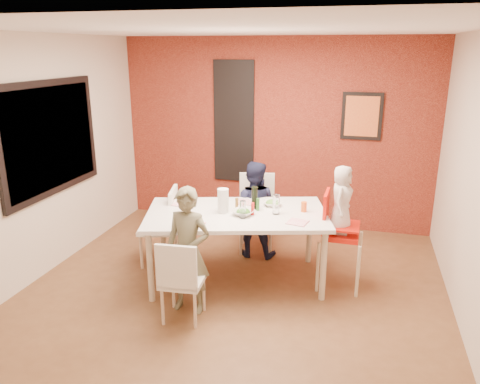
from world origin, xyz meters
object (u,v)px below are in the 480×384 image
(chair_left, at_px, (165,222))
(toddler, at_px, (342,200))
(wine_bottle, at_px, (255,198))
(chair_near, at_px, (180,278))
(child_near, at_px, (188,251))
(high_chair, at_px, (337,231))
(child_far, at_px, (254,209))
(dining_table, at_px, (237,218))
(chair_far, at_px, (257,207))
(paper_towel_roll, at_px, (223,201))

(chair_left, relative_size, toddler, 1.28)
(wine_bottle, bearing_deg, chair_near, -111.89)
(chair_left, bearing_deg, child_near, 21.77)
(high_chair, height_order, toddler, toddler)
(high_chair, xyz_separation_m, child_far, (-1.05, 0.55, -0.03))
(dining_table, height_order, child_near, child_near)
(chair_far, xyz_separation_m, chair_left, (-0.96, -0.76, -0.02))
(chair_near, xyz_separation_m, chair_left, (-0.67, 1.17, 0.06))
(high_chair, height_order, child_near, child_near)
(chair_left, relative_size, paper_towel_roll, 3.53)
(chair_left, xyz_separation_m, paper_towel_roll, (0.81, -0.25, 0.42))
(dining_table, bearing_deg, toddler, 8.58)
(paper_towel_roll, bearing_deg, child_near, -102.56)
(high_chair, bearing_deg, chair_near, 131.17)
(toddler, bearing_deg, child_near, 131.53)
(high_chair, distance_m, toddler, 0.36)
(dining_table, height_order, wine_bottle, wine_bottle)
(dining_table, relative_size, paper_towel_roll, 8.11)
(chair_near, distance_m, child_far, 1.71)
(dining_table, xyz_separation_m, child_near, (-0.29, -0.73, -0.10))
(toddler, bearing_deg, paper_towel_roll, 108.50)
(dining_table, bearing_deg, chair_near, -106.51)
(child_near, height_order, toddler, toddler)
(chair_near, relative_size, toddler, 1.14)
(dining_table, distance_m, paper_towel_roll, 0.25)
(chair_near, distance_m, wine_bottle, 1.30)
(chair_left, relative_size, child_far, 0.78)
(dining_table, bearing_deg, high_chair, 8.89)
(child_near, distance_m, wine_bottle, 1.04)
(paper_towel_roll, bearing_deg, child_far, 77.97)
(dining_table, relative_size, toddler, 2.95)
(high_chair, bearing_deg, chair_left, 90.34)
(child_near, relative_size, wine_bottle, 4.98)
(chair_near, distance_m, child_near, 0.29)
(child_far, bearing_deg, chair_left, 25.98)
(chair_far, height_order, child_near, child_near)
(high_chair, bearing_deg, wine_bottle, 92.12)
(wine_bottle, bearing_deg, high_chair, 0.70)
(chair_far, relative_size, paper_towel_roll, 3.66)
(chair_left, xyz_separation_m, high_chair, (2.03, -0.04, 0.12))
(chair_far, bearing_deg, child_near, -110.95)
(wine_bottle, bearing_deg, dining_table, -136.35)
(chair_far, distance_m, chair_left, 1.22)
(chair_left, bearing_deg, wine_bottle, 74.03)
(dining_table, bearing_deg, chair_left, 167.77)
(child_near, bearing_deg, chair_near, -83.81)
(child_far, bearing_deg, paper_towel_roll, 76.36)
(chair_near, height_order, child_far, child_far)
(dining_table, relative_size, chair_far, 2.22)
(chair_near, bearing_deg, child_far, -104.67)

